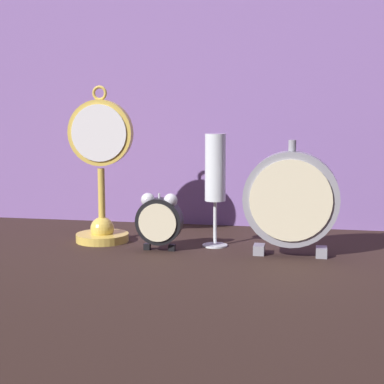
# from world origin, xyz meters

# --- Properties ---
(ground_plane) EXTENTS (4.00, 4.00, 0.00)m
(ground_plane) POSITION_xyz_m (0.00, 0.00, 0.00)
(ground_plane) COLOR black
(fabric_backdrop_drape) EXTENTS (1.57, 0.01, 0.72)m
(fabric_backdrop_drape) POSITION_xyz_m (0.00, 0.33, 0.36)
(fabric_backdrop_drape) COLOR #8460A8
(fabric_backdrop_drape) RESTS_ON ground_plane
(pocket_watch_on_stand) EXTENTS (0.13, 0.11, 0.31)m
(pocket_watch_on_stand) POSITION_xyz_m (-0.19, 0.11, 0.13)
(pocket_watch_on_stand) COLOR gold
(pocket_watch_on_stand) RESTS_ON ground_plane
(alarm_clock_twin_bell) EXTENTS (0.09, 0.03, 0.11)m
(alarm_clock_twin_bell) POSITION_xyz_m (-0.06, 0.05, 0.06)
(alarm_clock_twin_bell) COLOR black
(alarm_clock_twin_bell) RESTS_ON ground_plane
(mantel_clock_silver) EXTENTS (0.17, 0.04, 0.21)m
(mantel_clock_silver) POSITION_xyz_m (0.19, 0.05, 0.10)
(mantel_clock_silver) COLOR gray
(mantel_clock_silver) RESTS_ON ground_plane
(champagne_flute) EXTENTS (0.05, 0.05, 0.22)m
(champagne_flute) POSITION_xyz_m (0.04, 0.11, 0.14)
(champagne_flute) COLOR silver
(champagne_flute) RESTS_ON ground_plane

